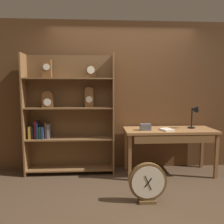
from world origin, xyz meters
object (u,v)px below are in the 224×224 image
Objects in this scene: toolbox_small at (145,127)px; open_repair_manual at (166,130)px; bookshelf at (68,115)px; workbench at (170,135)px; desk_lamp at (195,113)px; round_clock_large at (148,183)px.

toolbox_small is 0.78× the size of open_repair_manual.
bookshelf is 1.74m from workbench.
desk_lamp reaches higher than workbench.
bookshelf is 1.31m from toolbox_small.
workbench is 6.78× the size of open_repair_manual.
open_repair_manual is (-0.53, -0.13, -0.26)m from desk_lamp.
bookshelf is 2.15m from desk_lamp.
workbench is at bearing 27.16° from open_repair_manual.
toolbox_small is at bearing -10.26° from bookshelf.
open_repair_manual reaches higher than workbench.
desk_lamp is 0.60m from open_repair_manual.
round_clock_large is at bearing -43.46° from bookshelf.
toolbox_small is at bearing -173.04° from workbench.
desk_lamp is 1.89× the size of open_repair_manual.
desk_lamp is 2.43× the size of toolbox_small.
open_repair_manual is at bearing 59.39° from round_clock_large.
toolbox_small reaches higher than round_clock_large.
toolbox_small is (-0.42, -0.05, 0.14)m from workbench.
toolbox_small is 0.33× the size of round_clock_large.
bookshelf reaches higher than open_repair_manual.
workbench is 0.45m from toolbox_small.
desk_lamp is 0.90m from toolbox_small.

